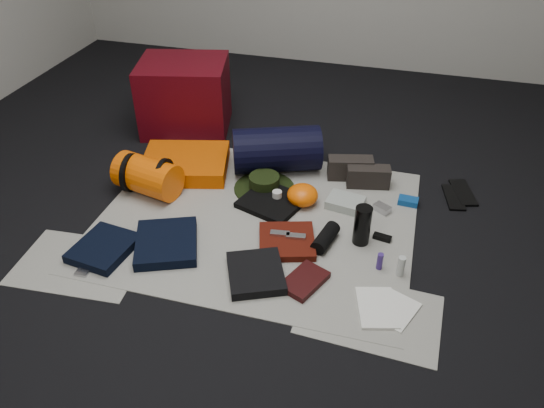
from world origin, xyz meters
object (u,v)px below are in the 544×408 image
(stuff_sack, at_px, (148,176))
(water_bottle, at_px, (362,225))
(red_cabinet, at_px, (185,96))
(paperback_book, at_px, (304,281))
(navy_duffel, at_px, (277,150))
(compact_camera, at_px, (382,208))
(sleeping_pad, at_px, (185,163))

(stuff_sack, bearing_deg, water_bottle, -5.75)
(red_cabinet, distance_m, paperback_book, 1.67)
(red_cabinet, distance_m, navy_duffel, 0.81)
(stuff_sack, distance_m, compact_camera, 1.28)
(stuff_sack, height_order, compact_camera, stuff_sack)
(water_bottle, height_order, paperback_book, water_bottle)
(water_bottle, relative_size, compact_camera, 2.35)
(red_cabinet, height_order, sleeping_pad, red_cabinet)
(sleeping_pad, height_order, navy_duffel, navy_duffel)
(paperback_book, bearing_deg, water_bottle, 84.25)
(compact_camera, bearing_deg, water_bottle, -73.17)
(navy_duffel, distance_m, water_bottle, 0.78)
(stuff_sack, distance_m, navy_duffel, 0.75)
(compact_camera, bearing_deg, navy_duffel, -169.69)
(water_bottle, bearing_deg, paperback_book, -119.70)
(stuff_sack, xyz_separation_m, navy_duffel, (0.62, 0.42, 0.03))
(compact_camera, bearing_deg, red_cabinet, -172.38)
(compact_camera, distance_m, paperback_book, 0.69)
(sleeping_pad, bearing_deg, red_cabinet, 111.56)
(sleeping_pad, distance_m, compact_camera, 1.16)
(red_cabinet, relative_size, water_bottle, 2.65)
(red_cabinet, relative_size, compact_camera, 6.22)
(red_cabinet, relative_size, stuff_sack, 1.56)
(sleeping_pad, relative_size, stuff_sack, 1.39)
(navy_duffel, relative_size, paperback_book, 2.33)
(sleeping_pad, relative_size, paperback_book, 2.27)
(water_bottle, xyz_separation_m, paperback_book, (-0.20, -0.35, -0.09))
(stuff_sack, relative_size, water_bottle, 1.70)
(water_bottle, bearing_deg, compact_camera, 74.97)
(water_bottle, distance_m, compact_camera, 0.30)
(navy_duffel, xyz_separation_m, paperback_book, (0.37, -0.89, -0.12))
(compact_camera, relative_size, paperback_book, 0.41)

